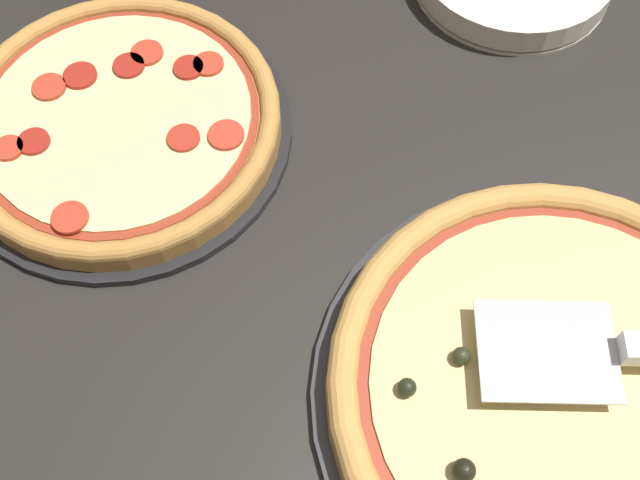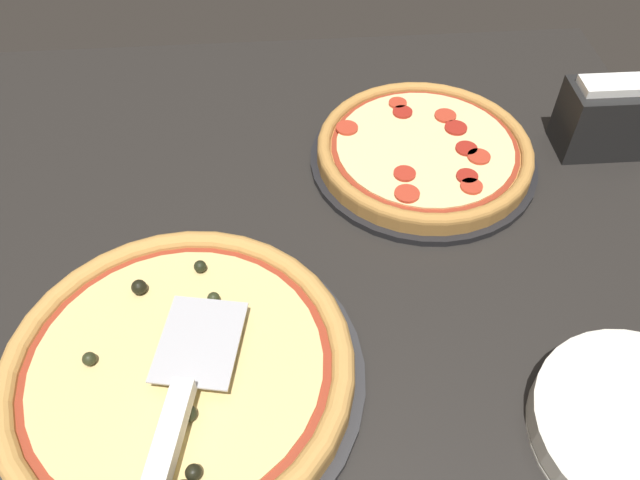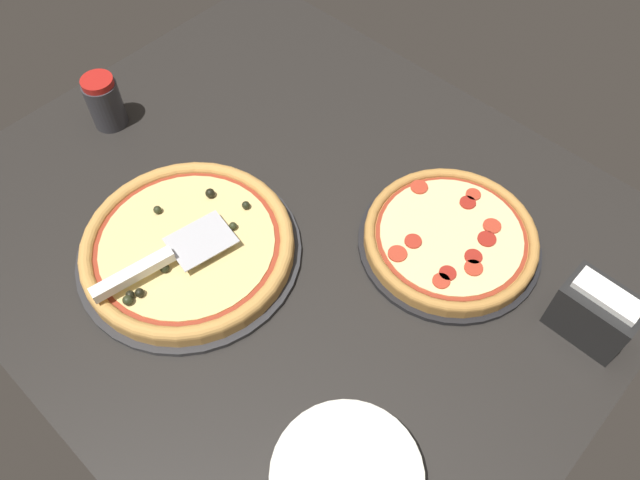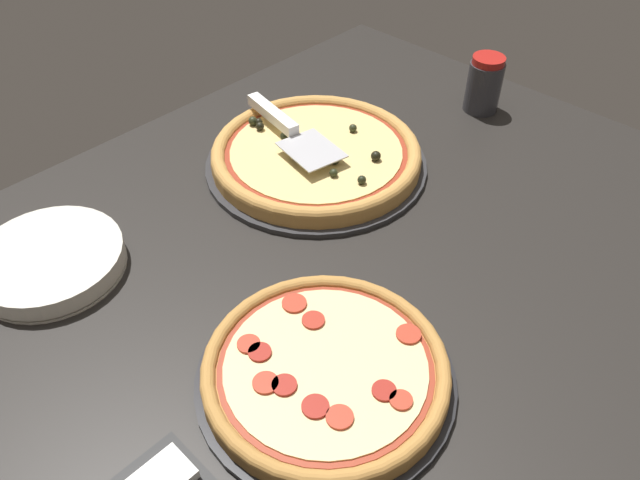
# 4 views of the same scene
# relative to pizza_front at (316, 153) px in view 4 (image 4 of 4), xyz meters

# --- Properties ---
(ground_plane) EXTENTS (1.23, 1.04, 0.04)m
(ground_plane) POSITION_rel_pizza_front_xyz_m (0.09, 0.17, -0.05)
(ground_plane) COLOR black
(pizza_pan_front) EXTENTS (0.40, 0.40, 0.01)m
(pizza_pan_front) POSITION_rel_pizza_front_xyz_m (-0.00, 0.00, -0.02)
(pizza_pan_front) COLOR #2D2D30
(pizza_pan_front) RESTS_ON ground_plane
(pizza_front) EXTENTS (0.38, 0.38, 0.04)m
(pizza_front) POSITION_rel_pizza_front_xyz_m (0.00, 0.00, 0.00)
(pizza_front) COLOR #C68E47
(pizza_front) RESTS_ON pizza_pan_front
(pizza_pan_back) EXTENTS (0.33, 0.33, 0.01)m
(pizza_pan_back) POSITION_rel_pizza_front_xyz_m (0.33, 0.34, -0.02)
(pizza_pan_back) COLOR black
(pizza_pan_back) RESTS_ON ground_plane
(pizza_back) EXTENTS (0.31, 0.31, 0.03)m
(pizza_back) POSITION_rel_pizza_front_xyz_m (0.33, 0.34, -0.00)
(pizza_back) COLOR #B77F3D
(pizza_back) RESTS_ON pizza_pan_back
(serving_spatula) EXTENTS (0.10, 0.26, 0.02)m
(serving_spatula) POSITION_rel_pizza_front_xyz_m (0.01, -0.08, 0.03)
(serving_spatula) COLOR #B7B7BC
(serving_spatula) RESTS_ON pizza_front
(plate_stack) EXTENTS (0.22, 0.22, 0.04)m
(plate_stack) POSITION_rel_pizza_front_xyz_m (0.47, -0.10, -0.01)
(plate_stack) COLOR silver
(plate_stack) RESTS_ON ground_plane
(parmesan_shaker) EXTENTS (0.07, 0.07, 0.12)m
(parmesan_shaker) POSITION_rel_pizza_front_xyz_m (-0.38, 0.11, 0.03)
(parmesan_shaker) COLOR #333338
(parmesan_shaker) RESTS_ON ground_plane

